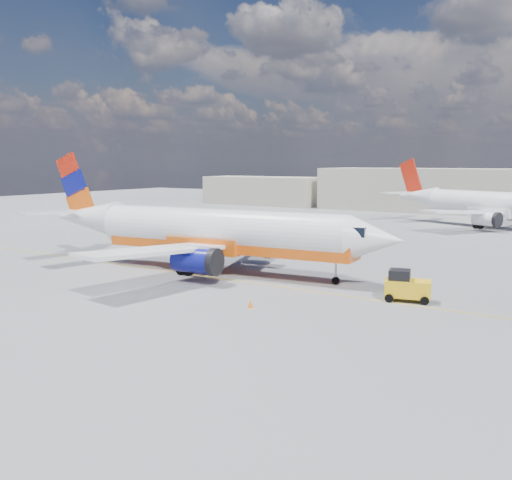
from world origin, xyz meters
The scene contains 7 objects.
ground centered at (0.00, 0.00, 0.00)m, with size 240.00×240.00×0.00m, color #5B5B60.
taxi_line centered at (0.00, 3.00, 0.01)m, with size 70.00×0.15×0.01m, color gold.
terminal_annex centered at (-45.00, 72.00, 3.00)m, with size 26.00×10.00×6.00m, color beige.
main_jet centered at (-7.55, 4.97, 3.41)m, with size 33.70×26.52×10.22m.
second_jet centered at (6.07, 51.73, 3.27)m, with size 32.17×24.38×9.80m.
gse_tug centered at (9.76, 3.96, 0.99)m, with size 3.25×2.47×2.09m.
traffic_cone centered at (2.21, -3.47, 0.27)m, with size 0.40×0.40×0.56m.
Camera 1 is at (21.85, -32.64, 9.23)m, focal length 40.00 mm.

